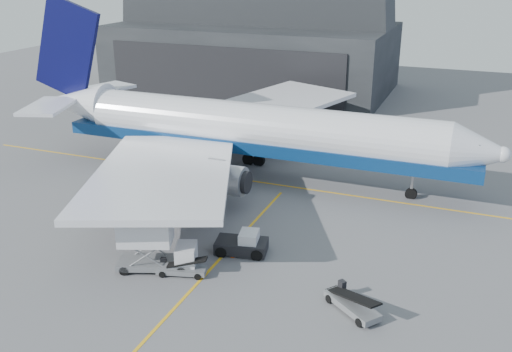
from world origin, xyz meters
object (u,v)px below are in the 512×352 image
at_px(belt_loader_b, 352,304).
at_px(airliner, 241,128).
at_px(belt_loader_a, 181,269).
at_px(pushback_tug, 243,244).
at_px(catering_truck, 153,244).

bearing_deg(belt_loader_b, airliner, 166.49).
relative_size(airliner, belt_loader_b, 12.24).
height_order(belt_loader_a, belt_loader_b, belt_loader_b).
relative_size(airliner, pushback_tug, 11.89).
height_order(pushback_tug, belt_loader_a, pushback_tug).
xyz_separation_m(pushback_tug, belt_loader_b, (10.47, -5.06, -0.18)).
height_order(airliner, belt_loader_a, airliner).
bearing_deg(catering_truck, pushback_tug, 22.37).
distance_m(airliner, catering_truck, 22.57).
xyz_separation_m(airliner, pushback_tug, (7.37, -17.11, -4.74)).
relative_size(catering_truck, belt_loader_a, 1.58).
relative_size(pushback_tug, belt_loader_b, 1.03).
bearing_deg(airliner, catering_truck, -85.29).
relative_size(catering_truck, pushback_tug, 1.42).
distance_m(catering_truck, belt_loader_a, 2.95).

